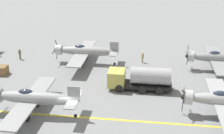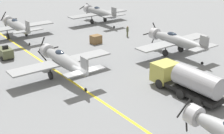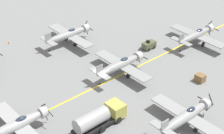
% 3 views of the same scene
% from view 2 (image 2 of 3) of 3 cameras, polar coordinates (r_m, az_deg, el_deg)
% --- Properties ---
extents(ground_plane, '(400.00, 400.00, 0.00)m').
position_cam_2_polar(ground_plane, '(32.38, -5.07, -4.19)').
color(ground_plane, slate).
extents(taxiway_stripe, '(0.30, 160.00, 0.01)m').
position_cam_2_polar(taxiway_stripe, '(32.37, -5.07, -4.18)').
color(taxiway_stripe, yellow).
rests_on(taxiway_stripe, ground).
extents(airplane_far_right, '(12.00, 9.98, 3.65)m').
position_cam_2_polar(airplane_far_right, '(58.97, -2.31, 9.94)').
color(airplane_far_right, gray).
rests_on(airplane_far_right, ground).
extents(airplane_mid_center, '(12.00, 9.98, 3.65)m').
position_cam_2_polar(airplane_mid_center, '(34.94, -8.90, 1.22)').
color(airplane_mid_center, gray).
rests_on(airplane_mid_center, ground).
extents(airplane_far_center, '(12.00, 9.98, 3.65)m').
position_cam_2_polar(airplane_far_center, '(51.41, -17.01, 7.22)').
color(airplane_far_center, gray).
rests_on(airplane_far_center, ground).
extents(airplane_mid_right, '(12.00, 9.98, 3.65)m').
position_cam_2_polar(airplane_mid_right, '(42.49, 11.60, 4.78)').
color(airplane_mid_right, gray).
rests_on(airplane_mid_right, ground).
extents(fuel_tanker, '(2.68, 8.00, 2.98)m').
position_cam_2_polar(fuel_tanker, '(31.67, 13.42, -2.34)').
color(fuel_tanker, black).
rests_on(fuel_tanker, ground).
extents(tow_tractor, '(1.57, 2.60, 1.79)m').
position_cam_2_polar(tow_tractor, '(43.07, -18.93, 2.54)').
color(tow_tractor, '#515638').
rests_on(tow_tractor, ground).
extents(ground_crew_walking, '(0.38, 0.38, 1.74)m').
position_cam_2_polar(ground_crew_walking, '(50.44, 2.84, 6.64)').
color(ground_crew_walking, '#515638').
rests_on(ground_crew_walking, ground).
extents(supply_crate_by_tanker, '(1.54, 1.30, 1.25)m').
position_cam_2_polar(supply_crate_by_tanker, '(47.00, -2.96, 5.08)').
color(supply_crate_by_tanker, brown).
rests_on(supply_crate_by_tanker, ground).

